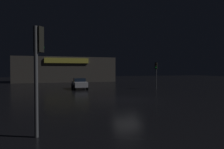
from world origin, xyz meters
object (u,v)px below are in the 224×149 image
at_px(traffic_signal_main, 156,69).
at_px(traffic_signal_opposite, 38,60).
at_px(car_near, 79,83).
at_px(store_building, 66,70).

bearing_deg(traffic_signal_main, traffic_signal_opposite, -132.31).
xyz_separation_m(traffic_signal_opposite, car_near, (4.02, 18.80, -2.31)).
xyz_separation_m(traffic_signal_main, car_near, (-10.42, 2.94, -1.98)).
height_order(store_building, traffic_signal_main, store_building).
bearing_deg(traffic_signal_main, car_near, 164.27).
relative_size(traffic_signal_main, car_near, 0.89).
height_order(store_building, car_near, store_building).
bearing_deg(traffic_signal_opposite, traffic_signal_main, 47.69).
bearing_deg(traffic_signal_opposite, car_near, 77.93).
relative_size(traffic_signal_main, traffic_signal_opposite, 0.84).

